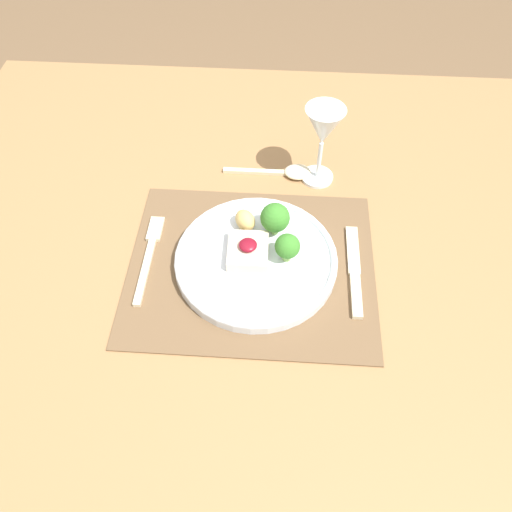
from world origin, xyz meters
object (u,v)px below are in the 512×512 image
fork (150,252)px  wine_glass_near (323,130)px  knife (355,276)px  dinner_plate (257,255)px  spoon (289,172)px

fork → wine_glass_near: 0.37m
fork → knife: knife is taller
dinner_plate → knife: dinner_plate is taller
fork → spoon: size_ratio=1.08×
spoon → wine_glass_near: (0.05, -0.01, 0.11)m
fork → knife: bearing=-2.2°
fork → wine_glass_near: bearing=38.2°
wine_glass_near → dinner_plate: bearing=-115.8°
dinner_plate → knife: bearing=-7.9°
fork → wine_glass_near: (0.28, 0.21, 0.11)m
knife → spoon: spoon is taller
dinner_plate → wine_glass_near: bearing=64.2°
knife → spoon: (-0.11, 0.24, 0.00)m
spoon → wine_glass_near: 0.12m
fork → spoon: (0.23, 0.21, 0.00)m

